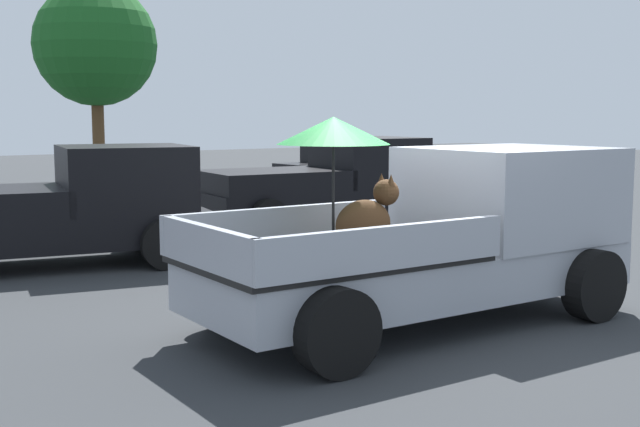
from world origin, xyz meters
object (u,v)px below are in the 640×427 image
pickup_truck_far (60,208)px  parked_sedan_near (344,164)px  pickup_truck_main (447,234)px  pickup_truck_red (328,184)px

pickup_truck_far → parked_sedan_near: bearing=46.4°
pickup_truck_main → parked_sedan_near: 16.14m
pickup_truck_main → pickup_truck_red: size_ratio=1.03×
pickup_truck_red → pickup_truck_far: (-5.73, -1.21, 0.00)m
pickup_truck_main → parked_sedan_near: pickup_truck_main is taller
parked_sedan_near → pickup_truck_red: bearing=-133.1°
pickup_truck_main → pickup_truck_red: (3.09, 6.86, -0.09)m
pickup_truck_main → pickup_truck_far: pickup_truck_main is taller
pickup_truck_red → parked_sedan_near: bearing=56.2°
parked_sedan_near → pickup_truck_far: bearing=-149.1°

